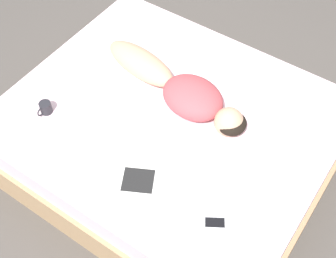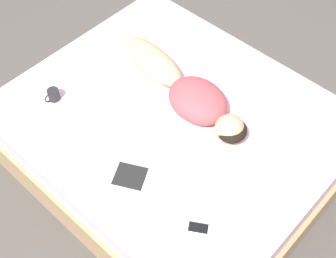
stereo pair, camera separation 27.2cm
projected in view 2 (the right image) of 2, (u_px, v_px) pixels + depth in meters
name	position (u px, v px, depth m)	size (l,w,h in m)	color
ground_plane	(173.00, 157.00, 3.59)	(12.00, 12.00, 0.00)	#4C4742
bed	(173.00, 137.00, 3.39)	(1.88, 2.21, 0.51)	tan
person	(186.00, 90.00, 3.20)	(0.44, 1.25, 0.20)	tan
open_magazine	(136.00, 160.00, 2.95)	(0.59, 0.49, 0.01)	white
coffee_mug	(53.00, 95.00, 3.24)	(0.12, 0.08, 0.09)	#232328
cell_phone	(198.00, 228.00, 2.66)	(0.14, 0.16, 0.01)	silver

